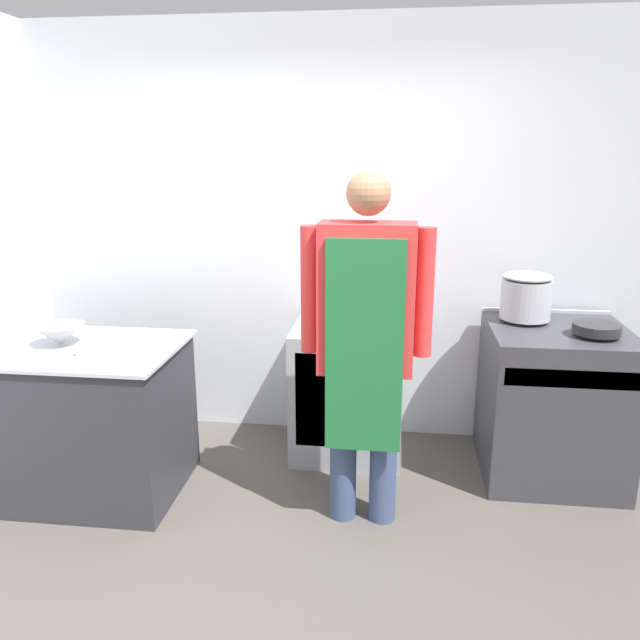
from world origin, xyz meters
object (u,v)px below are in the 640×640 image
mixing_bowl (60,335)px  saute_pan (597,328)px  stove (552,402)px  person_cook (366,332)px  plastic_tub (89,348)px  stock_pot (526,295)px  fridge_unit (348,390)px

mixing_bowl → saute_pan: saute_pan is taller
stove → person_cook: bearing=-149.6°
person_cook → mixing_bowl: 1.69m
plastic_tub → stock_pot: (2.36, 0.78, 0.17)m
fridge_unit → person_cook: person_cook is taller
stove → mixing_bowl: size_ratio=3.43×
person_cook → stock_pot: 1.20m
person_cook → mixing_bowl: bearing=175.5°
mixing_bowl → plastic_tub: 0.28m
plastic_tub → saute_pan: saute_pan is taller
plastic_tub → mixing_bowl: bearing=149.4°
saute_pan → stove: bearing=139.2°
stove → plastic_tub: (-2.54, -0.65, 0.44)m
person_cook → plastic_tub: person_cook is taller
person_cook → mixing_bowl: size_ratio=6.71×
person_cook → plastic_tub: bearing=-179.7°
stove → person_cook: size_ratio=0.51×
stove → mixing_bowl: bearing=-169.7°
stove → fridge_unit: 1.24m
stove → fridge_unit: size_ratio=1.10×
stove → fridge_unit: bearing=174.6°
fridge_unit → person_cook: (0.14, -0.75, 0.62)m
stove → plastic_tub: size_ratio=9.26×
saute_pan → person_cook: bearing=-158.0°
mixing_bowl → stock_pot: bearing=13.9°
stove → stock_pot: (-0.18, 0.14, 0.61)m
plastic_tub → saute_pan: 2.74m
fridge_unit → plastic_tub: (-1.31, -0.76, 0.47)m
person_cook → mixing_bowl: person_cook is taller
mixing_bowl → saute_pan: bearing=7.2°
stove → saute_pan: 0.54m
fridge_unit → saute_pan: 1.51m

